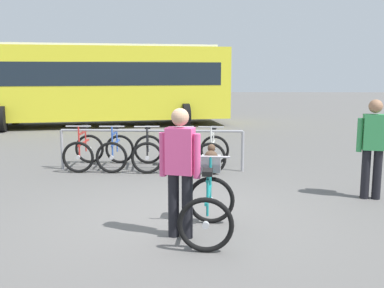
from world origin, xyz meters
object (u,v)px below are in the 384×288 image
racked_bike_red (84,151)px  racked_bike_white (213,152)px  racked_bike_lime (180,152)px  racked_bike_blue (116,151)px  person_with_featured_bike (180,167)px  bus_distant (97,81)px  pedestrian_with_backpack (373,142)px  racked_bike_black (148,152)px  featured_bicycle (209,197)px

racked_bike_red → racked_bike_white: 2.80m
racked_bike_lime → racked_bike_red: bearing=178.2°
racked_bike_blue → person_with_featured_bike: size_ratio=0.67×
racked_bike_blue → bus_distant: bearing=105.7°
bus_distant → pedestrian_with_backpack: bearing=-55.7°
racked_bike_white → bus_distant: (-4.27, 7.80, 1.37)m
pedestrian_with_backpack → bus_distant: bus_distant is taller
racked_bike_lime → racked_bike_white: same height
racked_bike_black → racked_bike_white: size_ratio=0.98×
racked_bike_red → featured_bicycle: 4.77m
racked_bike_white → pedestrian_with_backpack: 3.42m
bus_distant → racked_bike_lime: bearing=-65.3°
racked_bike_red → person_with_featured_bike: size_ratio=0.67×
racked_bike_white → bus_distant: bearing=118.7°
racked_bike_blue → racked_bike_white: (2.10, -0.07, 0.00)m
racked_bike_lime → person_with_featured_bike: (0.20, -4.05, 0.54)m
racked_bike_white → featured_bicycle: featured_bicycle is taller
person_with_featured_bike → pedestrian_with_backpack: bearing=30.9°
racked_bike_black → person_with_featured_bike: (0.90, -4.07, 0.54)m
racked_bike_red → racked_bike_white: same height
racked_bike_black → racked_bike_white: bearing=-1.8°
racked_bike_black → featured_bicycle: 4.12m
racked_bike_red → racked_bike_black: bearing=-1.8°
racked_bike_blue → pedestrian_with_backpack: 5.21m
racked_bike_black → racked_bike_white: 1.40m
racked_bike_blue → pedestrian_with_backpack: pedestrian_with_backpack is taller
racked_bike_red → racked_bike_white: bearing=-1.8°
racked_bike_red → person_with_featured_bike: bearing=-60.8°
racked_bike_red → racked_bike_black: size_ratio=0.96×
racked_bike_blue → bus_distant: 8.15m
racked_bike_blue → racked_bike_lime: bearing=-1.8°
racked_bike_white → person_with_featured_bike: bearing=-97.1°
racked_bike_red → pedestrian_with_backpack: (5.36, -2.28, 0.57)m
racked_bike_lime → racked_bike_black: bearing=178.2°
featured_bicycle → bus_distant: bearing=109.5°
racked_bike_blue → racked_bike_white: 2.10m
racked_bike_red → pedestrian_with_backpack: bearing=-23.1°
racked_bike_red → pedestrian_with_backpack: 5.85m
racked_bike_lime → featured_bicycle: (0.56, -3.90, 0.12)m
racked_bike_lime → bus_distant: 8.67m
racked_bike_white → bus_distant: size_ratio=0.11×
pedestrian_with_backpack → racked_bike_black: bearing=150.5°
racked_bike_blue → featured_bicycle: bearing=-63.6°
racked_bike_black → racked_bike_red: bearing=178.2°
pedestrian_with_backpack → bus_distant: size_ratio=0.16×
racked_bike_lime → pedestrian_with_backpack: pedestrian_with_backpack is taller
racked_bike_lime → racked_bike_blue: bearing=178.2°
racked_bike_lime → person_with_featured_bike: 4.09m
racked_bike_white → featured_bicycle: (-0.14, -3.88, 0.12)m
racked_bike_white → person_with_featured_bike: size_ratio=0.71×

